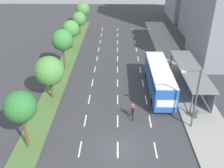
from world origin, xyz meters
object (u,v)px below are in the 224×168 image
object	(u,v)px
median_tree_nearest	(20,107)
median_tree_fifth	(79,19)
cyclist	(133,111)
bus	(159,77)
bus_shelter	(191,76)
median_tree_farthest	(83,9)
streetlight	(195,95)
median_tree_second	(49,71)
median_tree_third	(62,40)
median_tree_fourth	(71,29)
trash_bin	(196,114)

from	to	relation	value
median_tree_nearest	median_tree_fifth	xyz separation A→B (m)	(0.23, 35.13, -1.06)
cyclist	bus	bearing A→B (deg)	58.47
bus_shelter	median_tree_farthest	xyz separation A→B (m)	(-17.94, 32.45, 1.76)
bus_shelter	bus	distance (m)	4.34
bus	streetlight	world-z (taller)	streetlight
median_tree_fifth	median_tree_farthest	xyz separation A→B (m)	(-0.30, 8.78, 0.19)
bus	streetlight	size ratio (longest dim) A/B	1.74
median_tree_fifth	median_tree_second	bearing A→B (deg)	-89.91
bus	median_tree_second	world-z (taller)	median_tree_second
bus_shelter	streetlight	distance (m)	8.72
median_tree_nearest	median_tree_second	bearing A→B (deg)	88.26
bus_shelter	cyclist	bearing A→B (deg)	-140.29
median_tree_nearest	median_tree_third	size ratio (longest dim) A/B	0.96
median_tree_third	median_tree_fourth	xyz separation A→B (m)	(-0.25, 8.78, -0.81)
median_tree_fifth	bus_shelter	bearing A→B (deg)	-53.31
bus	median_tree_nearest	distance (m)	17.52
median_tree_nearest	streetlight	xyz separation A→B (m)	(15.75, 3.25, -0.60)
cyclist	median_tree_nearest	bearing A→B (deg)	-153.82
trash_bin	cyclist	bearing A→B (deg)	179.09
median_tree_second	streetlight	xyz separation A→B (m)	(15.49, -5.53, 0.15)
bus	median_tree_third	bearing A→B (deg)	153.20
bus_shelter	cyclist	xyz separation A→B (m)	(-7.90, -6.56, -1.08)
streetlight	cyclist	bearing A→B (deg)	164.11
median_tree_second	median_tree_fourth	bearing A→B (deg)	91.08
median_tree_third	streetlight	size ratio (longest dim) A/B	0.93
streetlight	median_tree_third	bearing A→B (deg)	137.40
median_tree_second	streetlight	world-z (taller)	streetlight
median_tree_second	median_tree_fourth	size ratio (longest dim) A/B	1.04
median_tree_farthest	trash_bin	size ratio (longest dim) A/B	6.10
median_tree_second	trash_bin	size ratio (longest dim) A/B	6.34
median_tree_fifth	median_tree_nearest	bearing A→B (deg)	-90.37
median_tree_nearest	median_tree_farthest	size ratio (longest dim) A/B	1.12
median_tree_third	median_tree_fourth	bearing A→B (deg)	91.64
cyclist	trash_bin	world-z (taller)	cyclist
bus	median_tree_fourth	distance (m)	20.76
bus_shelter	trash_bin	bearing A→B (deg)	-99.20
median_tree_farthest	trash_bin	world-z (taller)	median_tree_farthest
median_tree_third	median_tree_fifth	size ratio (longest dim) A/B	1.26
median_tree_fifth	trash_bin	xyz separation A→B (m)	(16.56, -30.34, -2.86)
bus	median_tree_fourth	world-z (taller)	median_tree_fourth
median_tree_second	median_tree_fourth	distance (m)	17.57
bus	median_tree_nearest	bearing A→B (deg)	-141.52
cyclist	median_tree_third	xyz separation A→B (m)	(-9.78, 12.67, 3.77)
bus	median_tree_second	distance (m)	13.57
bus	median_tree_third	size ratio (longest dim) A/B	1.87
median_tree_fourth	streetlight	xyz separation A→B (m)	(15.82, -23.10, 0.14)
streetlight	bus_shelter	bearing A→B (deg)	75.58
median_tree_farthest	trash_bin	bearing A→B (deg)	-66.68
median_tree_fifth	median_tree_farthest	size ratio (longest dim) A/B	0.92
median_tree_nearest	streetlight	size ratio (longest dim) A/B	0.89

